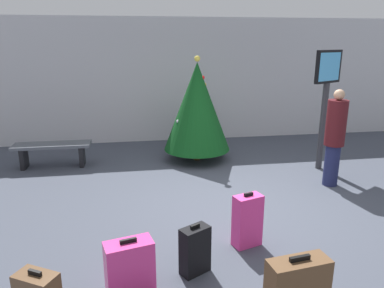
{
  "coord_description": "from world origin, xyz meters",
  "views": [
    {
      "loc": [
        -1.44,
        -4.96,
        2.44
      ],
      "look_at": [
        -0.59,
        0.39,
        0.9
      ],
      "focal_mm": 33.83,
      "sensor_mm": 36.0,
      "label": 1
    }
  ],
  "objects": [
    {
      "name": "ground_plane",
      "position": [
        0.0,
        0.0,
        0.0
      ],
      "size": [
        16.0,
        16.0,
        0.0
      ],
      "primitive_type": "plane",
      "color": "#424754"
    },
    {
      "name": "back_wall",
      "position": [
        0.0,
        4.08,
        1.5
      ],
      "size": [
        16.0,
        0.2,
        3.0
      ],
      "primitive_type": "cube",
      "color": "silver",
      "rests_on": "ground_plane"
    },
    {
      "name": "holiday_tree",
      "position": [
        -0.18,
        2.29,
        1.15
      ],
      "size": [
        1.38,
        1.38,
        2.17
      ],
      "color": "#4C3319",
      "rests_on": "ground_plane"
    },
    {
      "name": "flight_info_kiosk",
      "position": [
        2.13,
        1.38,
        1.54
      ],
      "size": [
        0.66,
        0.4,
        2.29
      ],
      "color": "#333338",
      "rests_on": "ground_plane"
    },
    {
      "name": "waiting_bench",
      "position": [
        -3.1,
        2.3,
        0.36
      ],
      "size": [
        1.49,
        0.44,
        0.48
      ],
      "color": "#4C5159",
      "rests_on": "ground_plane"
    },
    {
      "name": "traveller_0",
      "position": [
        1.9,
        0.54,
        0.89
      ],
      "size": [
        0.43,
        0.43,
        1.68
      ],
      "color": "#1E234C",
      "rests_on": "ground_plane"
    },
    {
      "name": "suitcase_0",
      "position": [
        -1.56,
        -1.75,
        0.27
      ],
      "size": [
        0.52,
        0.35,
        0.58
      ],
      "color": "#E5388C",
      "rests_on": "ground_plane"
    },
    {
      "name": "suitcase_2",
      "position": [
        -0.14,
        -1.12,
        0.33
      ],
      "size": [
        0.38,
        0.29,
        0.7
      ],
      "color": "#E5388C",
      "rests_on": "ground_plane"
    },
    {
      "name": "suitcase_4",
      "position": [
        -0.86,
        -1.57,
        0.27
      ],
      "size": [
        0.36,
        0.3,
        0.58
      ],
      "color": "black",
      "rests_on": "ground_plane"
    }
  ]
}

